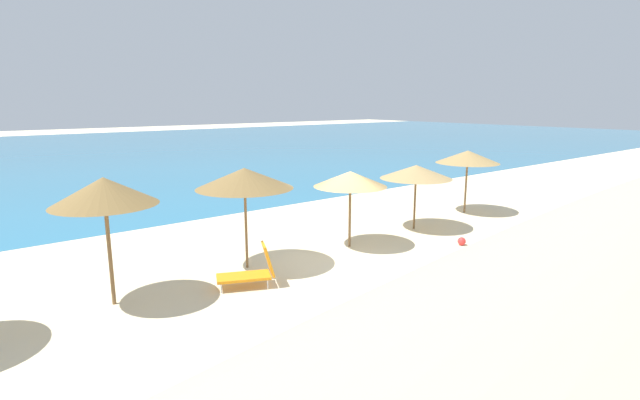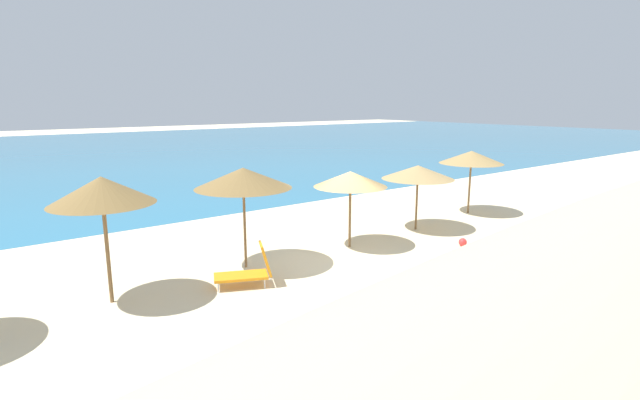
# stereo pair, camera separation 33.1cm
# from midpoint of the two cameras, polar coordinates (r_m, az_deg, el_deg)

# --- Properties ---
(ground_plane) EXTENTS (160.00, 160.00, 0.00)m
(ground_plane) POSITION_cam_midpoint_polar(r_m,az_deg,el_deg) (14.41, 1.64, -6.86)
(ground_plane) COLOR beige
(sea_water) EXTENTS (160.00, 59.22, 0.01)m
(sea_water) POSITION_cam_midpoint_polar(r_m,az_deg,el_deg) (48.05, -28.11, 4.83)
(sea_water) COLOR teal
(sea_water) RESTS_ON ground_plane
(beach_umbrella_1) EXTENTS (2.30, 2.30, 2.96)m
(beach_umbrella_1) POSITION_cam_midpoint_polar(r_m,az_deg,el_deg) (11.58, -25.09, 0.93)
(beach_umbrella_1) COLOR brown
(beach_umbrella_1) RESTS_ON ground_plane
(beach_umbrella_2) EXTENTS (2.65, 2.65, 2.82)m
(beach_umbrella_2) POSITION_cam_midpoint_polar(r_m,az_deg,el_deg) (13.13, -9.71, 2.56)
(beach_umbrella_2) COLOR brown
(beach_umbrella_2) RESTS_ON ground_plane
(beach_umbrella_3) EXTENTS (2.32, 2.32, 2.44)m
(beach_umbrella_3) POSITION_cam_midpoint_polar(r_m,az_deg,el_deg) (14.99, 3.00, 2.51)
(beach_umbrella_3) COLOR brown
(beach_umbrella_3) RESTS_ON ground_plane
(beach_umbrella_4) EXTENTS (2.57, 2.57, 2.35)m
(beach_umbrella_4) POSITION_cam_midpoint_polar(r_m,az_deg,el_deg) (17.46, 10.84, 3.31)
(beach_umbrella_4) COLOR brown
(beach_umbrella_4) RESTS_ON ground_plane
(beach_umbrella_5) EXTENTS (2.58, 2.58, 2.60)m
(beach_umbrella_5) POSITION_cam_midpoint_polar(r_m,az_deg,el_deg) (20.61, 16.75, 4.94)
(beach_umbrella_5) COLOR brown
(beach_umbrella_5) RESTS_ON ground_plane
(lounge_chair_1) EXTENTS (1.55, 1.16, 1.09)m
(lounge_chair_1) POSITION_cam_midpoint_polar(r_m,az_deg,el_deg) (12.26, -8.88, -8.33)
(lounge_chair_1) COLOR orange
(lounge_chair_1) RESTS_ON ground_plane
(beach_ball) EXTENTS (0.26, 0.26, 0.26)m
(beach_ball) POSITION_cam_midpoint_polar(r_m,az_deg,el_deg) (16.17, 15.97, -4.75)
(beach_ball) COLOR red
(beach_ball) RESTS_ON ground_plane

